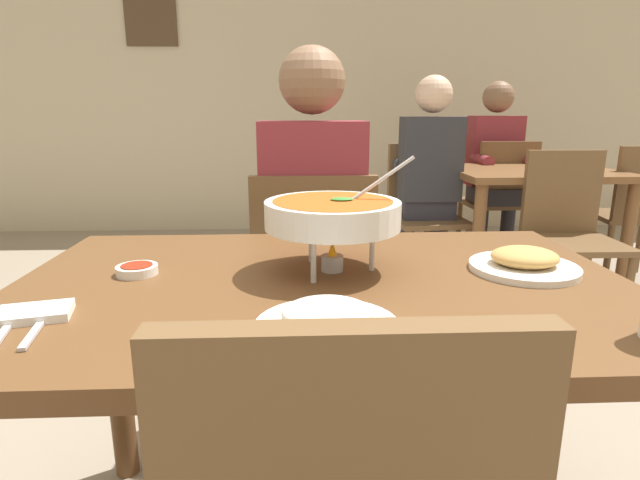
{
  "coord_description": "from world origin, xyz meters",
  "views": [
    {
      "loc": [
        -0.06,
        -1.03,
        1.1
      ],
      "look_at": [
        0.0,
        0.15,
        0.8
      ],
      "focal_mm": 28.36,
      "sensor_mm": 36.0,
      "label": 1
    }
  ],
  "objects_px": {
    "appetizer_plate": "(524,262)",
    "chair_bg_corner": "(568,225)",
    "dining_table_far": "(531,191)",
    "chair_diner_main": "(313,279)",
    "diner_main": "(312,214)",
    "dining_table_main": "(323,327)",
    "rice_plate": "(327,321)",
    "sauce_dish": "(137,269)",
    "chair_bg_middle": "(423,206)",
    "chair_bg_window": "(639,208)",
    "chair_bg_right": "(425,193)",
    "patron_bg_left": "(495,162)",
    "patron_bg_middle": "(428,170)",
    "chair_bg_left": "(500,195)",
    "curry_bowl": "(333,215)"
  },
  "relations": [
    {
      "from": "diner_main",
      "to": "patron_bg_left",
      "type": "distance_m",
      "value": 2.33
    },
    {
      "from": "sauce_dish",
      "to": "patron_bg_middle",
      "type": "xyz_separation_m",
      "value": [
        1.17,
        2.02,
        -0.02
      ]
    },
    {
      "from": "curry_bowl",
      "to": "chair_bg_corner",
      "type": "bearing_deg",
      "value": 47.15
    },
    {
      "from": "rice_plate",
      "to": "chair_bg_middle",
      "type": "bearing_deg",
      "value": 72.3
    },
    {
      "from": "chair_bg_right",
      "to": "patron_bg_left",
      "type": "height_order",
      "value": "patron_bg_left"
    },
    {
      "from": "curry_bowl",
      "to": "chair_bg_left",
      "type": "xyz_separation_m",
      "value": [
        1.4,
        2.48,
        -0.37
      ]
    },
    {
      "from": "rice_plate",
      "to": "dining_table_far",
      "type": "height_order",
      "value": "rice_plate"
    },
    {
      "from": "diner_main",
      "to": "sauce_dish",
      "type": "relative_size",
      "value": 14.56
    },
    {
      "from": "dining_table_far",
      "to": "chair_diner_main",
      "type": "bearing_deg",
      "value": -136.38
    },
    {
      "from": "patron_bg_left",
      "to": "dining_table_far",
      "type": "bearing_deg",
      "value": -87.24
    },
    {
      "from": "dining_table_main",
      "to": "chair_bg_left",
      "type": "bearing_deg",
      "value": 60.74
    },
    {
      "from": "appetizer_plate",
      "to": "chair_bg_middle",
      "type": "bearing_deg",
      "value": 81.75
    },
    {
      "from": "appetizer_plate",
      "to": "chair_bg_left",
      "type": "bearing_deg",
      "value": 68.83
    },
    {
      "from": "sauce_dish",
      "to": "diner_main",
      "type": "bearing_deg",
      "value": 59.16
    },
    {
      "from": "diner_main",
      "to": "dining_table_far",
      "type": "distance_m",
      "value": 1.94
    },
    {
      "from": "dining_table_main",
      "to": "rice_plate",
      "type": "bearing_deg",
      "value": -91.68
    },
    {
      "from": "dining_table_main",
      "to": "chair_bg_corner",
      "type": "relative_size",
      "value": 1.46
    },
    {
      "from": "chair_diner_main",
      "to": "curry_bowl",
      "type": "height_order",
      "value": "curry_bowl"
    },
    {
      "from": "dining_table_main",
      "to": "dining_table_far",
      "type": "height_order",
      "value": "same"
    },
    {
      "from": "sauce_dish",
      "to": "patron_bg_left",
      "type": "xyz_separation_m",
      "value": [
        1.8,
        2.55,
        -0.02
      ]
    },
    {
      "from": "curry_bowl",
      "to": "appetizer_plate",
      "type": "xyz_separation_m",
      "value": [
        0.43,
        -0.02,
        -0.11
      ]
    },
    {
      "from": "rice_plate",
      "to": "dining_table_far",
      "type": "xyz_separation_m",
      "value": [
        1.43,
        2.33,
        -0.15
      ]
    },
    {
      "from": "dining_table_main",
      "to": "patron_bg_middle",
      "type": "height_order",
      "value": "patron_bg_middle"
    },
    {
      "from": "chair_bg_left",
      "to": "sauce_dish",
      "type": "bearing_deg",
      "value": -126.42
    },
    {
      "from": "sauce_dish",
      "to": "chair_bg_right",
      "type": "distance_m",
      "value": 2.92
    },
    {
      "from": "dining_table_far",
      "to": "chair_bg_window",
      "type": "bearing_deg",
      "value": -4.26
    },
    {
      "from": "appetizer_plate",
      "to": "diner_main",
      "type": "bearing_deg",
      "value": 123.01
    },
    {
      "from": "dining_table_far",
      "to": "chair_bg_window",
      "type": "height_order",
      "value": "chair_bg_window"
    },
    {
      "from": "curry_bowl",
      "to": "patron_bg_left",
      "type": "relative_size",
      "value": 0.25
    },
    {
      "from": "patron_bg_middle",
      "to": "patron_bg_left",
      "type": "bearing_deg",
      "value": 39.93
    },
    {
      "from": "sauce_dish",
      "to": "chair_bg_corner",
      "type": "relative_size",
      "value": 0.1
    },
    {
      "from": "chair_bg_corner",
      "to": "chair_bg_window",
      "type": "distance_m",
      "value": 0.86
    },
    {
      "from": "chair_diner_main",
      "to": "chair_bg_middle",
      "type": "bearing_deg",
      "value": 62.05
    },
    {
      "from": "chair_bg_corner",
      "to": "rice_plate",
      "type": "bearing_deg",
      "value": -127.83
    },
    {
      "from": "curry_bowl",
      "to": "chair_bg_left",
      "type": "height_order",
      "value": "curry_bowl"
    },
    {
      "from": "chair_bg_left",
      "to": "chair_bg_corner",
      "type": "height_order",
      "value": "same"
    },
    {
      "from": "appetizer_plate",
      "to": "chair_bg_corner",
      "type": "relative_size",
      "value": 0.27
    },
    {
      "from": "rice_plate",
      "to": "dining_table_far",
      "type": "bearing_deg",
      "value": 58.51
    },
    {
      "from": "dining_table_main",
      "to": "sauce_dish",
      "type": "xyz_separation_m",
      "value": [
        -0.41,
        0.06,
        0.12
      ]
    },
    {
      "from": "chair_bg_window",
      "to": "dining_table_far",
      "type": "bearing_deg",
      "value": 175.74
    },
    {
      "from": "appetizer_plate",
      "to": "patron_bg_left",
      "type": "relative_size",
      "value": 0.18
    },
    {
      "from": "chair_diner_main",
      "to": "patron_bg_left",
      "type": "relative_size",
      "value": 0.69
    },
    {
      "from": "diner_main",
      "to": "chair_bg_corner",
      "type": "xyz_separation_m",
      "value": [
        1.39,
        0.79,
        -0.24
      ]
    },
    {
      "from": "dining_table_main",
      "to": "patron_bg_left",
      "type": "distance_m",
      "value": 2.96
    },
    {
      "from": "chair_diner_main",
      "to": "chair_bg_left",
      "type": "bearing_deg",
      "value": 52.14
    },
    {
      "from": "appetizer_plate",
      "to": "chair_bg_corner",
      "type": "bearing_deg",
      "value": 57.99
    },
    {
      "from": "chair_bg_left",
      "to": "rice_plate",
      "type": "bearing_deg",
      "value": -117.03
    },
    {
      "from": "appetizer_plate",
      "to": "sauce_dish",
      "type": "bearing_deg",
      "value": 178.95
    },
    {
      "from": "sauce_dish",
      "to": "patron_bg_middle",
      "type": "bearing_deg",
      "value": 59.89
    },
    {
      "from": "chair_bg_left",
      "to": "dining_table_far",
      "type": "bearing_deg",
      "value": -90.9
    }
  ]
}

